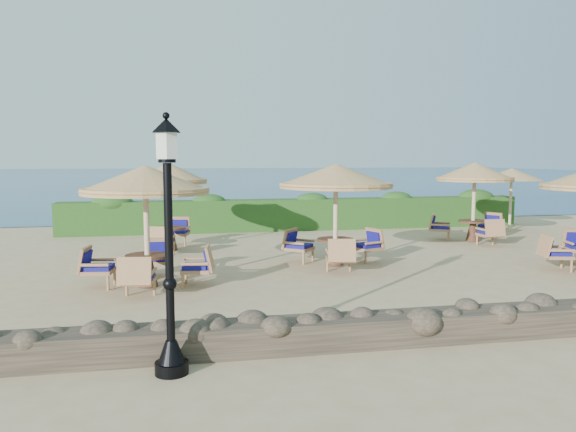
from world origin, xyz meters
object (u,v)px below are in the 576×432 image
(lamp_post, at_px, (169,257))
(cafe_set_1, at_px, (336,191))
(cafe_set_4, at_px, (474,187))
(cafe_set_0, at_px, (146,204))
(cafe_set_3, at_px, (169,188))
(extra_parasol, at_px, (512,174))

(lamp_post, distance_m, cafe_set_1, 7.90)
(lamp_post, distance_m, cafe_set_4, 13.96)
(cafe_set_0, height_order, cafe_set_3, same)
(cafe_set_1, bearing_deg, lamp_post, -121.74)
(extra_parasol, xyz_separation_m, cafe_set_3, (-12.71, -2.01, -0.27))
(extra_parasol, relative_size, cafe_set_1, 0.81)
(cafe_set_1, xyz_separation_m, cafe_set_4, (5.71, 3.17, -0.11))
(cafe_set_0, bearing_deg, cafe_set_1, 18.21)
(cafe_set_3, bearing_deg, lamp_post, -89.37)
(cafe_set_3, bearing_deg, cafe_set_4, -0.64)
(lamp_post, bearing_deg, cafe_set_4, 45.05)
(cafe_set_3, height_order, cafe_set_4, same)
(cafe_set_0, xyz_separation_m, cafe_set_3, (0.43, 4.83, 0.08))
(cafe_set_4, bearing_deg, lamp_post, -134.95)
(extra_parasol, xyz_separation_m, cafe_set_4, (-2.74, -2.12, -0.33))
(lamp_post, height_order, cafe_set_4, lamp_post)
(lamp_post, xyz_separation_m, cafe_set_3, (-0.11, 9.99, 0.34))
(cafe_set_0, distance_m, cafe_set_3, 4.85)
(cafe_set_1, height_order, cafe_set_3, same)
(extra_parasol, relative_size, cafe_set_4, 0.87)
(cafe_set_0, bearing_deg, cafe_set_4, 24.38)
(extra_parasol, height_order, cafe_set_4, cafe_set_4)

